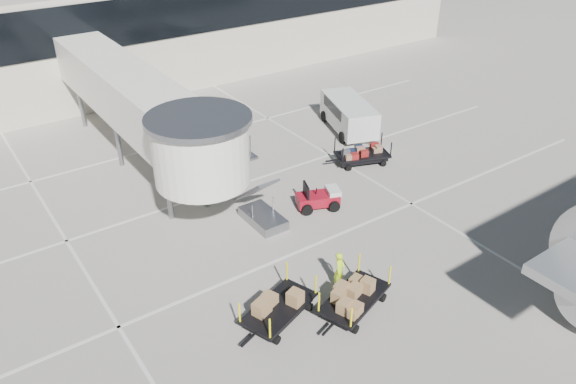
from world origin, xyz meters
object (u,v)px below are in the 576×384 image
suitcase_cart (362,155)px  box_cart_near (355,298)px  minivan (348,112)px  ground_worker (340,270)px  box_cart_far (277,309)px  baggage_tug (319,198)px

suitcase_cart → box_cart_near: bearing=-112.6°
suitcase_cart → box_cart_near: (-8.70, -9.53, 0.05)m
suitcase_cart → minivan: size_ratio=0.67×
box_cart_near → ground_worker: ground_worker is taller
ground_worker → minivan: minivan is taller
suitcase_cart → box_cart_far: 14.20m
box_cart_far → minivan: size_ratio=0.68×
ground_worker → baggage_tug: bearing=31.1°
box_cart_near → box_cart_far: bearing=136.3°
suitcase_cart → minivan: (2.52, 4.34, 0.67)m
baggage_tug → ground_worker: bearing=-98.6°
baggage_tug → box_cart_far: (-6.48, -5.73, 0.03)m
box_cart_far → suitcase_cart: bearing=15.6°
baggage_tug → ground_worker: (-3.19, -5.57, 0.34)m
box_cart_near → minivan: size_ratio=0.69×
baggage_tug → minivan: (7.64, 6.80, 0.70)m
baggage_tug → box_cart_near: box_cart_near is taller
box_cart_near → box_cart_far: 3.19m
box_cart_near → ground_worker: bearing=56.4°
box_cart_near → ground_worker: 1.57m
ground_worker → box_cart_near: bearing=-133.7°
suitcase_cart → ground_worker: (-8.31, -8.03, 0.31)m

